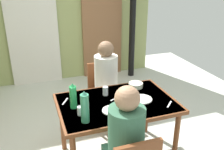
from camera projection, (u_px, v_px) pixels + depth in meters
name	position (u px, v px, depth m)	size (l,w,h in m)	color
wall_back	(44.00, 6.00, 4.51)	(4.13, 0.10, 2.85)	tan
door_wooden	(102.00, 27.00, 4.93)	(0.80, 0.05, 2.00)	#8F5E3C
stove_pipe_column	(133.00, 5.00, 4.69)	(0.12, 0.12, 2.85)	black
curtain_panel	(32.00, 21.00, 4.44)	(0.90, 0.03, 2.40)	white
dining_table	(117.00, 108.00, 2.69)	(1.24, 0.83, 0.73)	brown
chair_far_diner	(103.00, 90.00, 3.44)	(0.40, 0.40, 0.87)	brown
person_near_diner	(126.00, 134.00, 2.04)	(0.30, 0.37, 0.77)	#346A52
person_far_diner	(106.00, 75.00, 3.22)	(0.30, 0.37, 0.77)	silver
water_bottle_green_near	(85.00, 108.00, 2.25)	(0.08, 0.08, 0.31)	#3C926C
water_bottle_green_far	(73.00, 96.00, 2.50)	(0.07, 0.07, 0.27)	green
serving_bowl_center	(136.00, 85.00, 2.98)	(0.17, 0.17, 0.06)	silver
dinner_plate_near_left	(142.00, 99.00, 2.70)	(0.22, 0.22, 0.01)	white
dinner_plate_near_right	(112.00, 110.00, 2.48)	(0.20, 0.20, 0.01)	white
drinking_glass_by_near_diner	(105.00, 91.00, 2.79)	(0.06, 0.06, 0.10)	silver
drinking_glass_by_far_diner	(80.00, 111.00, 2.40)	(0.06, 0.06, 0.09)	silver
bread_plate_sliced	(136.00, 112.00, 2.45)	(0.19, 0.19, 0.02)	#DBB77A
cutlery_knife_near	(65.00, 101.00, 2.66)	(0.15, 0.02, 0.00)	silver
cutlery_fork_near	(169.00, 104.00, 2.60)	(0.15, 0.02, 0.00)	silver
cutlery_knife_far	(116.00, 99.00, 2.72)	(0.15, 0.02, 0.00)	silver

